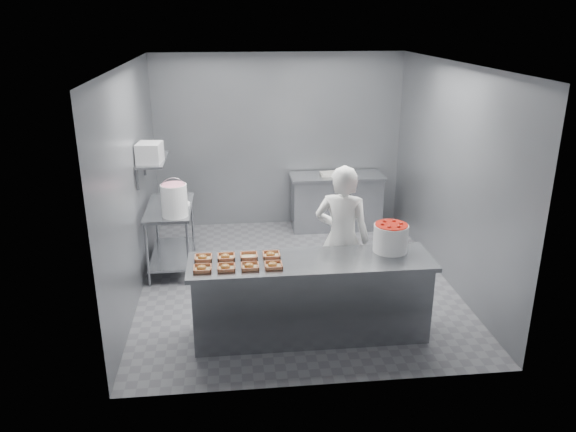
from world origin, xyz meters
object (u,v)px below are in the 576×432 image
object	(u,v)px
service_counter	(311,298)
prep_table	(171,228)
back_counter	(336,201)
tray_5	(226,257)
tray_2	(250,266)
tray_1	(226,267)
tray_6	(249,256)
worker	(342,239)
strawberry_tub	(391,237)
tray_3	(273,265)
tray_0	(202,268)
tray_4	(203,258)
tray_7	(271,255)
appliance	(150,153)
glaze_bucket	(174,200)

from	to	relation	value
service_counter	prep_table	size ratio (longest dim) A/B	2.17
back_counter	tray_5	bearing A→B (deg)	-119.92
tray_2	tray_5	distance (m)	0.36
tray_1	tray_5	bearing A→B (deg)	90.00
tray_6	tray_2	bearing A→B (deg)	-90.66
worker	strawberry_tub	size ratio (longest dim) A/B	4.69
tray_3	strawberry_tub	xyz separation A→B (m)	(1.31, 0.28, 0.14)
tray_5	tray_6	distance (m)	0.24
tray_3	strawberry_tub	size ratio (longest dim) A/B	0.50
service_counter	tray_5	size ratio (longest dim) A/B	13.88
tray_0	tray_4	size ratio (longest dim) A/B	1.00
tray_4	tray_7	xyz separation A→B (m)	(0.72, 0.00, 0.00)
tray_5	strawberry_tub	distance (m)	1.79
strawberry_tub	appliance	distance (m)	3.21
tray_1	tray_7	world-z (taller)	same
prep_table	tray_4	bearing A→B (deg)	-74.17
glaze_bucket	worker	bearing A→B (deg)	-25.70
tray_6	prep_table	bearing A→B (deg)	118.78
tray_1	tray_6	size ratio (longest dim) A/B	1.00
tray_7	glaze_bucket	distance (m)	1.82
prep_table	tray_6	world-z (taller)	tray_6
tray_0	tray_4	distance (m)	0.26
strawberry_tub	glaze_bucket	bearing A→B (deg)	149.92
tray_6	tray_7	world-z (taller)	tray_7
prep_table	tray_2	xyz separation A→B (m)	(1.00, -2.08, 0.33)
service_counter	tray_2	world-z (taller)	tray_2
tray_1	appliance	distance (m)	2.24
tray_2	tray_3	world-z (taller)	same
back_counter	tray_0	world-z (taller)	tray_0
tray_0	tray_1	xyz separation A→B (m)	(0.24, 0.00, 0.00)
worker	strawberry_tub	distance (m)	0.66
tray_4	tray_5	world-z (taller)	same
tray_6	glaze_bucket	distance (m)	1.69
tray_5	tray_6	world-z (taller)	tray_5
service_counter	worker	distance (m)	0.86
tray_0	tray_3	size ratio (longest dim) A/B	1.00
tray_3	tray_4	xyz separation A→B (m)	(-0.72, 0.26, 0.00)
back_counter	tray_7	world-z (taller)	tray_7
back_counter	strawberry_tub	bearing A→B (deg)	-90.16
glaze_bucket	tray_1	bearing A→B (deg)	-69.21
tray_7	service_counter	bearing A→B (deg)	-17.69
worker	glaze_bucket	xyz separation A→B (m)	(-1.99, 0.96, 0.24)
prep_table	glaze_bucket	size ratio (longest dim) A/B	2.35
back_counter	tray_0	bearing A→B (deg)	-121.03
tray_0	worker	world-z (taller)	worker
prep_table	tray_2	size ratio (longest dim) A/B	6.40
service_counter	back_counter	distance (m)	3.37
tray_0	appliance	bearing A→B (deg)	109.94
tray_2	tray_5	world-z (taller)	same
tray_6	tray_7	bearing A→B (deg)	-0.00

